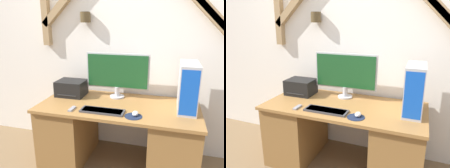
{
  "view_description": "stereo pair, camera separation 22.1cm",
  "coord_description": "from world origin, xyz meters",
  "views": [
    {
      "loc": [
        0.5,
        -1.66,
        1.54
      ],
      "look_at": [
        -0.07,
        0.38,
        0.92
      ],
      "focal_mm": 35.0,
      "sensor_mm": 36.0,
      "label": 1
    },
    {
      "loc": [
        0.71,
        -1.59,
        1.54
      ],
      "look_at": [
        -0.07,
        0.38,
        0.92
      ],
      "focal_mm": 35.0,
      "sensor_mm": 36.0,
      "label": 2
    }
  ],
  "objects": [
    {
      "name": "printer",
      "position": [
        -0.59,
        0.53,
        0.79
      ],
      "size": [
        0.32,
        0.26,
        0.18
      ],
      "color": "black",
      "rests_on": "desk"
    },
    {
      "name": "keyboard",
      "position": [
        -0.1,
        0.16,
        0.72
      ],
      "size": [
        0.42,
        0.15,
        0.02
      ],
      "color": "#3D3D42",
      "rests_on": "desk"
    },
    {
      "name": "monitor",
      "position": [
        -0.07,
        0.61,
        0.99
      ],
      "size": [
        0.7,
        0.16,
        0.5
      ],
      "color": "#B7B7BC",
      "rests_on": "desk"
    },
    {
      "name": "mouse",
      "position": [
        0.22,
        0.16,
        0.73
      ],
      "size": [
        0.06,
        0.09,
        0.04
      ],
      "color": "silver",
      "rests_on": "mousepad"
    },
    {
      "name": "mousepad",
      "position": [
        0.2,
        0.14,
        0.71
      ],
      "size": [
        0.16,
        0.16,
        0.0
      ],
      "color": "#19233D",
      "rests_on": "desk"
    },
    {
      "name": "desk",
      "position": [
        0.0,
        0.38,
        0.37
      ],
      "size": [
        1.63,
        0.77,
        0.71
      ],
      "color": "olive",
      "rests_on": "ground_plane"
    },
    {
      "name": "wall_back",
      "position": [
        -0.0,
        0.82,
        1.36
      ],
      "size": [
        6.4,
        0.17,
        2.7
      ],
      "color": "white",
      "rests_on": "ground_plane"
    },
    {
      "name": "computer_tower",
      "position": [
        0.67,
        0.43,
        0.94
      ],
      "size": [
        0.17,
        0.41,
        0.46
      ],
      "color": "#B2B2B7",
      "rests_on": "desk"
    },
    {
      "name": "remote_control",
      "position": [
        -0.4,
        0.14,
        0.71
      ],
      "size": [
        0.04,
        0.12,
        0.02
      ],
      "color": "gray",
      "rests_on": "desk"
    }
  ]
}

